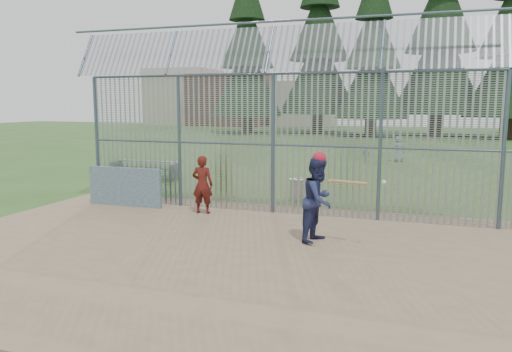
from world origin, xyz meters
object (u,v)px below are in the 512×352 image
at_px(trash_can, 298,190).
at_px(dugout_wall, 125,187).
at_px(batter, 318,200).
at_px(bleacher, 145,169).
at_px(onlooker, 202,184).

bearing_deg(trash_can, dugout_wall, -152.80).
height_order(dugout_wall, batter, batter).
distance_m(dugout_wall, trash_can, 5.48).
xyz_separation_m(trash_can, bleacher, (-7.34, 2.71, 0.03)).
relative_size(dugout_wall, trash_can, 3.05).
distance_m(dugout_wall, bleacher, 5.77).
distance_m(onlooker, trash_can, 3.47).
height_order(batter, trash_can, batter).
distance_m(onlooker, bleacher, 7.49).
height_order(onlooker, trash_can, onlooker).
xyz_separation_m(batter, bleacher, (-8.96, 7.21, -0.58)).
height_order(dugout_wall, onlooker, onlooker).
relative_size(dugout_wall, onlooker, 1.49).
bearing_deg(onlooker, dugout_wall, -9.91).
bearing_deg(bleacher, batter, -38.82).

